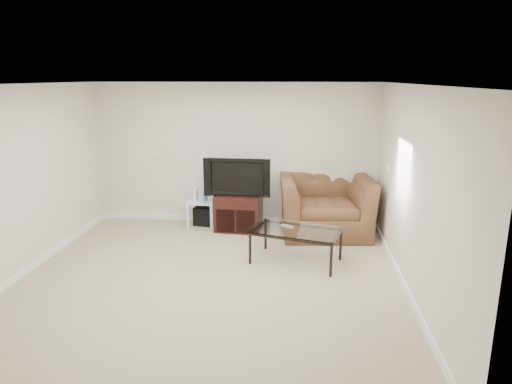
# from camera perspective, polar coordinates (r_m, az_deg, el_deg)

# --- Properties ---
(floor) EXTENTS (5.00, 5.00, 0.00)m
(floor) POSITION_cam_1_polar(r_m,az_deg,el_deg) (6.12, -5.89, -10.87)
(floor) COLOR tan
(floor) RESTS_ON ground
(ceiling) EXTENTS (5.00, 5.00, 0.00)m
(ceiling) POSITION_cam_1_polar(r_m,az_deg,el_deg) (5.55, -6.56, 13.24)
(ceiling) COLOR white
(ceiling) RESTS_ON ground
(wall_back) EXTENTS (5.00, 0.02, 2.50)m
(wall_back) POSITION_cam_1_polar(r_m,az_deg,el_deg) (8.12, -2.61, 4.73)
(wall_back) COLOR silver
(wall_back) RESTS_ON ground
(wall_left) EXTENTS (0.02, 5.00, 2.50)m
(wall_left) POSITION_cam_1_polar(r_m,az_deg,el_deg) (6.68, -27.71, 1.03)
(wall_left) COLOR silver
(wall_left) RESTS_ON ground
(wall_right) EXTENTS (0.02, 5.00, 2.50)m
(wall_right) POSITION_cam_1_polar(r_m,az_deg,el_deg) (5.74, 19.01, -0.03)
(wall_right) COLOR silver
(wall_right) RESTS_ON ground
(plate_back) EXTENTS (0.12, 0.02, 0.12)m
(plate_back) POSITION_cam_1_polar(r_m,az_deg,el_deg) (8.42, -12.12, 4.77)
(plate_back) COLOR white
(plate_back) RESTS_ON wall_back
(plate_right_switch) EXTENTS (0.02, 0.09, 0.13)m
(plate_right_switch) POSITION_cam_1_polar(r_m,az_deg,el_deg) (7.27, 16.14, 3.06)
(plate_right_switch) COLOR white
(plate_right_switch) RESTS_ON wall_right
(plate_right_outlet) EXTENTS (0.02, 0.08, 0.12)m
(plate_right_outlet) POSITION_cam_1_polar(r_m,az_deg,el_deg) (7.22, 16.04, -4.81)
(plate_right_outlet) COLOR white
(plate_right_outlet) RESTS_ON wall_right
(tv_stand) EXTENTS (0.80, 0.59, 0.64)m
(tv_stand) POSITION_cam_1_polar(r_m,az_deg,el_deg) (7.88, -2.20, -2.52)
(tv_stand) COLOR black
(tv_stand) RESTS_ON floor
(dvd_player) EXTENTS (0.41, 0.30, 0.05)m
(dvd_player) POSITION_cam_1_polar(r_m,az_deg,el_deg) (7.78, -2.28, -1.10)
(dvd_player) COLOR black
(dvd_player) RESTS_ON tv_stand
(television) EXTENTS (1.04, 0.23, 0.65)m
(television) POSITION_cam_1_polar(r_m,az_deg,el_deg) (7.69, -2.29, 2.00)
(television) COLOR black
(television) RESTS_ON tv_stand
(side_table) EXTENTS (0.49, 0.49, 0.45)m
(side_table) POSITION_cam_1_polar(r_m,az_deg,el_deg) (8.24, -6.66, -2.53)
(side_table) COLOR #C9E5F6
(side_table) RESTS_ON floor
(subwoofer) EXTENTS (0.37, 0.37, 0.33)m
(subwoofer) POSITION_cam_1_polar(r_m,az_deg,el_deg) (8.27, -6.42, -2.94)
(subwoofer) COLOR black
(subwoofer) RESTS_ON floor
(game_console) EXTENTS (0.05, 0.15, 0.21)m
(game_console) POSITION_cam_1_polar(r_m,az_deg,el_deg) (8.16, -7.53, -0.31)
(game_console) COLOR white
(game_console) RESTS_ON side_table
(game_case) EXTENTS (0.06, 0.14, 0.18)m
(game_case) POSITION_cam_1_polar(r_m,az_deg,el_deg) (8.12, -6.37, -0.44)
(game_case) COLOR #337FCC
(game_case) RESTS_ON side_table
(recliner) EXTENTS (1.58, 1.10, 1.31)m
(recliner) POSITION_cam_1_polar(r_m,az_deg,el_deg) (7.73, 8.68, -0.41)
(recliner) COLOR brown
(recliner) RESTS_ON floor
(coffee_table) EXTENTS (1.39, 1.03, 0.49)m
(coffee_table) POSITION_cam_1_polar(r_m,az_deg,el_deg) (6.57, 5.01, -6.71)
(coffee_table) COLOR black
(coffee_table) RESTS_ON floor
(remote) EXTENTS (0.20, 0.15, 0.02)m
(remote) POSITION_cam_1_polar(r_m,az_deg,el_deg) (6.60, 3.93, -4.24)
(remote) COLOR #B2B2B7
(remote) RESTS_ON coffee_table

